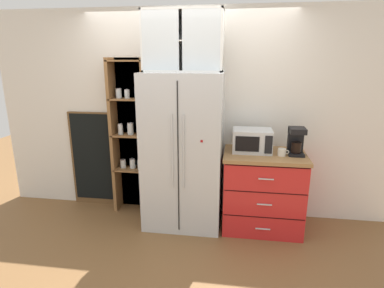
{
  "coord_description": "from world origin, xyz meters",
  "views": [
    {
      "loc": [
        0.61,
        -3.44,
        1.96
      ],
      "look_at": [
        0.1,
        0.02,
        1.0
      ],
      "focal_mm": 29.14,
      "sensor_mm": 36.0,
      "label": 1
    }
  ],
  "objects_px": {
    "coffee_maker": "(296,141)",
    "bottle_amber": "(265,143)",
    "mug_cream": "(282,152)",
    "mug_sage": "(265,148)",
    "refrigerator": "(184,151)",
    "microwave": "(252,140)",
    "chalkboard_menu": "(93,159)"
  },
  "relations": [
    {
      "from": "coffee_maker",
      "to": "bottle_amber",
      "type": "relative_size",
      "value": 1.22
    },
    {
      "from": "mug_cream",
      "to": "mug_sage",
      "type": "relative_size",
      "value": 1.01
    },
    {
      "from": "mug_sage",
      "to": "bottle_amber",
      "type": "relative_size",
      "value": 0.48
    },
    {
      "from": "refrigerator",
      "to": "microwave",
      "type": "xyz_separation_m",
      "value": [
        0.79,
        0.06,
        0.14
      ]
    },
    {
      "from": "mug_sage",
      "to": "chalkboard_menu",
      "type": "height_order",
      "value": "chalkboard_menu"
    },
    {
      "from": "refrigerator",
      "to": "microwave",
      "type": "height_order",
      "value": "refrigerator"
    },
    {
      "from": "refrigerator",
      "to": "bottle_amber",
      "type": "distance_m",
      "value": 0.95
    },
    {
      "from": "bottle_amber",
      "to": "mug_sage",
      "type": "bearing_deg",
      "value": -85.94
    },
    {
      "from": "coffee_maker",
      "to": "mug_cream",
      "type": "bearing_deg",
      "value": -152.64
    },
    {
      "from": "bottle_amber",
      "to": "microwave",
      "type": "bearing_deg",
      "value": 177.27
    },
    {
      "from": "mug_sage",
      "to": "refrigerator",
      "type": "bearing_deg",
      "value": -177.82
    },
    {
      "from": "microwave",
      "to": "bottle_amber",
      "type": "relative_size",
      "value": 1.73
    },
    {
      "from": "mug_cream",
      "to": "bottle_amber",
      "type": "height_order",
      "value": "bottle_amber"
    },
    {
      "from": "refrigerator",
      "to": "chalkboard_menu",
      "type": "distance_m",
      "value": 1.36
    },
    {
      "from": "refrigerator",
      "to": "mug_cream",
      "type": "relative_size",
      "value": 14.73
    },
    {
      "from": "chalkboard_menu",
      "to": "bottle_amber",
      "type": "bearing_deg",
      "value": -6.44
    },
    {
      "from": "chalkboard_menu",
      "to": "refrigerator",
      "type": "bearing_deg",
      "value": -13.39
    },
    {
      "from": "refrigerator",
      "to": "mug_cream",
      "type": "bearing_deg",
      "value": -2.95
    },
    {
      "from": "refrigerator",
      "to": "chalkboard_menu",
      "type": "height_order",
      "value": "refrigerator"
    },
    {
      "from": "mug_sage",
      "to": "chalkboard_menu",
      "type": "relative_size",
      "value": 0.09
    },
    {
      "from": "microwave",
      "to": "mug_cream",
      "type": "bearing_deg",
      "value": -20.6
    },
    {
      "from": "bottle_amber",
      "to": "mug_cream",
      "type": "bearing_deg",
      "value": -32.89
    },
    {
      "from": "coffee_maker",
      "to": "mug_sage",
      "type": "relative_size",
      "value": 2.55
    },
    {
      "from": "mug_cream",
      "to": "coffee_maker",
      "type": "bearing_deg",
      "value": 27.36
    },
    {
      "from": "mug_sage",
      "to": "chalkboard_menu",
      "type": "distance_m",
      "value": 2.28
    },
    {
      "from": "microwave",
      "to": "mug_cream",
      "type": "relative_size",
      "value": 3.57
    },
    {
      "from": "refrigerator",
      "to": "coffee_maker",
      "type": "relative_size",
      "value": 5.86
    },
    {
      "from": "coffee_maker",
      "to": "bottle_amber",
      "type": "bearing_deg",
      "value": 173.95
    },
    {
      "from": "bottle_amber",
      "to": "chalkboard_menu",
      "type": "bearing_deg",
      "value": 173.56
    },
    {
      "from": "microwave",
      "to": "bottle_amber",
      "type": "distance_m",
      "value": 0.15
    },
    {
      "from": "mug_cream",
      "to": "mug_sage",
      "type": "bearing_deg",
      "value": 152.1
    },
    {
      "from": "mug_cream",
      "to": "mug_sage",
      "type": "xyz_separation_m",
      "value": [
        -0.18,
        0.09,
        0.01
      ]
    }
  ]
}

